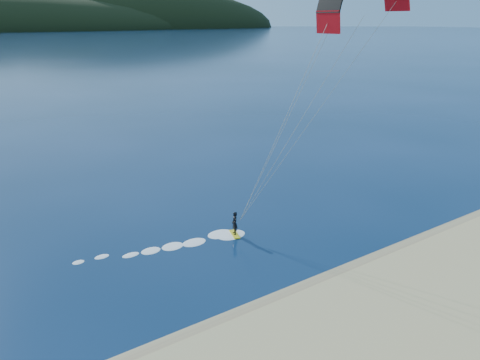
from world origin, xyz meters
name	(u,v)px	position (x,y,z in m)	size (l,w,h in m)	color
wet_sand	(227,332)	(0.00, 4.50, 0.05)	(220.00, 2.50, 0.10)	#8D7252
kitesurfer_near	(354,28)	(12.26, 9.73, 13.17)	(21.27, 6.01, 16.21)	yellow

